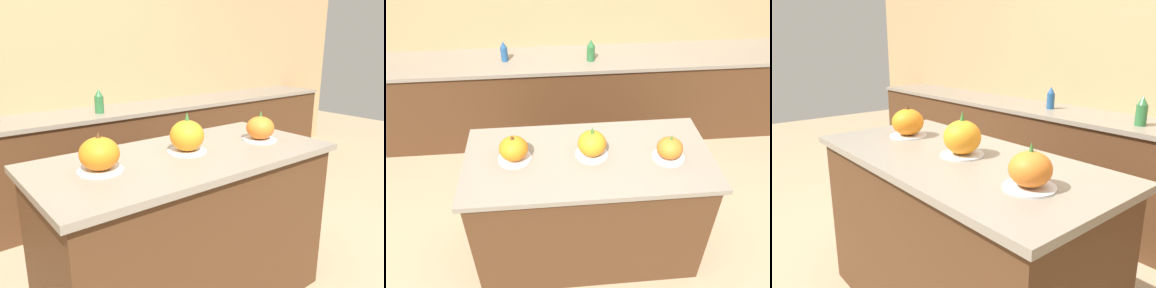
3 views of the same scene
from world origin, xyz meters
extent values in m
cube|color=tan|center=(0.00, 1.88, 1.25)|extent=(8.00, 0.06, 2.50)
cube|color=#4C2D19|center=(0.00, 0.00, 0.44)|extent=(1.53, 0.70, 0.88)
cube|color=gray|center=(0.00, 0.00, 0.90)|extent=(1.59, 0.76, 0.03)
cube|color=#4C2D19|center=(0.00, 1.55, 0.42)|extent=(6.00, 0.56, 0.85)
cube|color=gray|center=(0.00, 1.55, 0.87)|extent=(6.00, 0.60, 0.03)
cylinder|color=silver|center=(-0.47, 0.03, 0.92)|extent=(0.21, 0.21, 0.01)
ellipsoid|color=orange|center=(-0.47, 0.03, 1.00)|extent=(0.18, 0.18, 0.15)
cone|color=#4C2D14|center=(-0.47, 0.03, 1.08)|extent=(0.03, 0.03, 0.03)
cylinder|color=silver|center=(0.02, 0.02, 0.92)|extent=(0.21, 0.21, 0.01)
ellipsoid|color=orange|center=(0.02, 0.02, 1.00)|extent=(0.18, 0.18, 0.16)
cone|color=#38702D|center=(0.02, 0.02, 1.10)|extent=(0.03, 0.03, 0.05)
cylinder|color=silver|center=(0.51, -0.05, 0.92)|extent=(0.20, 0.20, 0.01)
ellipsoid|color=orange|center=(0.51, -0.05, 0.99)|extent=(0.16, 0.16, 0.13)
cone|color=#38702D|center=(0.51, -0.05, 1.07)|extent=(0.02, 0.02, 0.04)
cylinder|color=#235184|center=(-0.63, 1.54, 0.95)|extent=(0.07, 0.07, 0.13)
cone|color=#235184|center=(-0.63, 1.54, 1.05)|extent=(0.06, 0.06, 0.06)
cylinder|color=#2D6B38|center=(0.19, 1.47, 0.96)|extent=(0.08, 0.08, 0.14)
cone|color=#2D6B38|center=(0.19, 1.47, 1.06)|extent=(0.07, 0.07, 0.06)
camera|label=1|loc=(-1.13, -1.49, 1.49)|focal=35.00mm
camera|label=2|loc=(-0.24, -1.83, 2.44)|focal=35.00mm
camera|label=3|loc=(1.35, -1.07, 1.44)|focal=35.00mm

